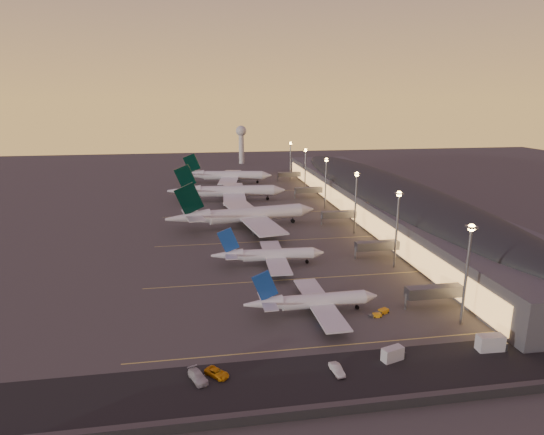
{
  "coord_description": "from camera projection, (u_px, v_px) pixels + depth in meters",
  "views": [
    {
      "loc": [
        -26.99,
        -134.11,
        54.39
      ],
      "look_at": [
        2.0,
        45.0,
        7.0
      ],
      "focal_mm": 30.0,
      "sensor_mm": 36.0,
      "label": 1
    }
  ],
  "objects": [
    {
      "name": "lane_markings",
      "position": [
        269.0,
        237.0,
        184.21
      ],
      "size": [
        90.0,
        180.36,
        0.0
      ],
      "color": "#D8C659",
      "rests_on": "ground"
    },
    {
      "name": "baggage_tug_b",
      "position": [
        382.0,
        312.0,
        118.69
      ],
      "size": [
        4.16,
        2.99,
        1.16
      ],
      "rotation": [
        0.0,
        0.0,
        0.42
      ],
      "color": "orange",
      "rests_on": "ground"
    },
    {
      "name": "airliner_narrow_north",
      "position": [
        268.0,
        255.0,
        152.77
      ],
      "size": [
        38.34,
        34.2,
        13.72
      ],
      "rotation": [
        0.0,
        0.0,
        -0.04
      ],
      "color": "silver",
      "rests_on": "ground"
    },
    {
      "name": "airliner_wide_mid",
      "position": [
        227.0,
        191.0,
        249.08
      ],
      "size": [
        64.37,
        58.68,
        20.6
      ],
      "rotation": [
        0.0,
        0.0,
        -0.06
      ],
      "color": "silver",
      "rests_on": "ground"
    },
    {
      "name": "airliner_narrow_south",
      "position": [
        312.0,
        301.0,
        118.29
      ],
      "size": [
        35.99,
        32.08,
        12.89
      ],
      "rotation": [
        0.0,
        0.0,
        0.03
      ],
      "color": "silver",
      "rests_on": "ground"
    },
    {
      "name": "terminal_building",
      "position": [
        383.0,
        195.0,
        222.56
      ],
      "size": [
        56.35,
        255.0,
        17.46
      ],
      "color": "#47474C",
      "rests_on": "ground"
    },
    {
      "name": "ground",
      "position": [
        288.0,
        274.0,
        146.01
      ],
      "size": [
        700.0,
        700.0,
        0.0
      ],
      "primitive_type": "plane",
      "color": "#3E3C39"
    },
    {
      "name": "catering_truck_a",
      "position": [
        394.0,
        354.0,
        97.44
      ],
      "size": [
        5.61,
        3.47,
        2.95
      ],
      "rotation": [
        0.0,
        0.0,
        0.3
      ],
      "color": "silver",
      "rests_on": "ground"
    },
    {
      "name": "fence",
      "position": [
        362.0,
        409.0,
        80.81
      ],
      "size": [
        124.0,
        0.12,
        2.0
      ],
      "color": "#2D2D30",
      "rests_on": "ground"
    },
    {
      "name": "airliner_wide_near",
      "position": [
        243.0,
        215.0,
        197.4
      ],
      "size": [
        66.53,
        61.37,
        21.34
      ],
      "rotation": [
        0.0,
        0.0,
        0.17
      ],
      "color": "silver",
      "rests_on": "ground"
    },
    {
      "name": "service_van_c",
      "position": [
        337.0,
        369.0,
        92.85
      ],
      "size": [
        2.37,
        5.2,
        1.66
      ],
      "primitive_type": "imported",
      "rotation": [
        0.0,
        0.0,
        0.13
      ],
      "color": "silver",
      "rests_on": "ground"
    },
    {
      "name": "service_van_b",
      "position": [
        217.0,
        373.0,
        91.8
      ],
      "size": [
        5.58,
        5.73,
        1.52
      ],
      "primitive_type": "imported",
      "rotation": [
        0.0,
        0.0,
        0.75
      ],
      "color": "orange",
      "rests_on": "ground"
    },
    {
      "name": "baggage_tug_a",
      "position": [
        375.0,
        315.0,
        116.86
      ],
      "size": [
        3.26,
        1.54,
        0.95
      ],
      "rotation": [
        0.0,
        0.0,
        -0.04
      ],
      "color": "orange",
      "rests_on": "ground"
    },
    {
      "name": "service_lane",
      "position": [
        341.0,
        375.0,
        92.52
      ],
      "size": [
        260.0,
        16.0,
        0.01
      ],
      "color": "black",
      "rests_on": "ground"
    },
    {
      "name": "airliner_wide_far",
      "position": [
        225.0,
        176.0,
        301.85
      ],
      "size": [
        62.28,
        57.32,
        19.95
      ],
      "rotation": [
        0.0,
        0.0,
        -0.15
      ],
      "color": "silver",
      "rests_on": "ground"
    },
    {
      "name": "radar_tower",
      "position": [
        241.0,
        138.0,
        390.36
      ],
      "size": [
        9.0,
        9.0,
        32.5
      ],
      "color": "silver",
      "rests_on": "ground"
    },
    {
      "name": "catering_truck_b",
      "position": [
        492.0,
        343.0,
        101.19
      ],
      "size": [
        6.55,
        2.75,
        3.64
      ],
      "rotation": [
        0.0,
        0.0,
        -0.03
      ],
      "color": "silver",
      "rests_on": "ground"
    },
    {
      "name": "light_masts",
      "position": [
        338.0,
        182.0,
        209.22
      ],
      "size": [
        2.2,
        217.2,
        25.9
      ],
      "color": "gray",
      "rests_on": "ground"
    },
    {
      "name": "service_van_a",
      "position": [
        198.0,
        376.0,
        90.4
      ],
      "size": [
        4.67,
        6.56,
        1.76
      ],
      "primitive_type": "imported",
      "rotation": [
        0.0,
        0.0,
        0.41
      ],
      "color": "silver",
      "rests_on": "ground"
    }
  ]
}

